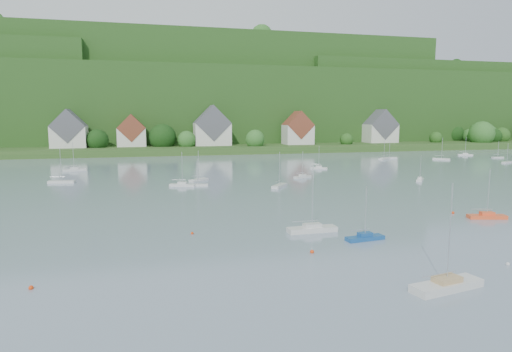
# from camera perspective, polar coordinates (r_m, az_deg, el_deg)

# --- Properties ---
(far_shore_strip) EXTENTS (600.00, 60.00, 3.00)m
(far_shore_strip) POSITION_cam_1_polar(r_m,az_deg,el_deg) (211.01, -7.50, 3.76)
(far_shore_strip) COLOR #29501E
(far_shore_strip) RESTS_ON ground
(forested_ridge) EXTENTS (620.00, 181.22, 69.89)m
(forested_ridge) POSITION_cam_1_polar(r_m,az_deg,el_deg) (278.92, -9.08, 9.06)
(forested_ridge) COLOR #194215
(forested_ridge) RESTS_ON ground
(village_building_0) EXTENTS (14.00, 10.40, 16.00)m
(village_building_0) POSITION_cam_1_polar(r_m,az_deg,el_deg) (198.94, -23.13, 5.29)
(village_building_0) COLOR silver
(village_building_0) RESTS_ON far_shore_strip
(village_building_1) EXTENTS (12.00, 9.36, 14.00)m
(village_building_1) POSITION_cam_1_polar(r_m,az_deg,el_deg) (198.51, -15.86, 5.38)
(village_building_1) COLOR silver
(village_building_1) RESTS_ON far_shore_strip
(village_building_2) EXTENTS (16.00, 11.44, 18.00)m
(village_building_2) POSITION_cam_1_polar(r_m,az_deg,el_deg) (199.33, -5.72, 6.08)
(village_building_2) COLOR silver
(village_building_2) RESTS_ON far_shore_strip
(village_building_3) EXTENTS (13.00, 10.40, 15.50)m
(village_building_3) POSITION_cam_1_polar(r_m,az_deg,el_deg) (206.89, 5.45, 5.91)
(village_building_3) COLOR silver
(village_building_3) RESTS_ON far_shore_strip
(village_building_4) EXTENTS (15.00, 10.40, 16.50)m
(village_building_4) POSITION_cam_1_polar(r_m,az_deg,el_deg) (229.19, 15.86, 5.86)
(village_building_4) COLOR silver
(village_building_4) RESTS_ON far_shore_strip
(near_sailboat_1) EXTENTS (5.31, 2.06, 6.98)m
(near_sailboat_1) POSITION_cam_1_polar(r_m,az_deg,el_deg) (58.53, 13.97, -7.70)
(near_sailboat_1) COLOR #184A89
(near_sailboat_1) RESTS_ON ground
(near_sailboat_2) EXTENTS (7.57, 3.41, 9.88)m
(near_sailboat_2) POSITION_cam_1_polar(r_m,az_deg,el_deg) (44.90, 23.54, -12.78)
(near_sailboat_2) COLOR silver
(near_sailboat_2) RESTS_ON ground
(near_sailboat_3) EXTENTS (6.93, 2.09, 9.29)m
(near_sailboat_3) POSITION_cam_1_polar(r_m,az_deg,el_deg) (61.23, 7.31, -6.79)
(near_sailboat_3) COLOR silver
(near_sailboat_3) RESTS_ON ground
(near_sailboat_5) EXTENTS (6.00, 3.00, 7.80)m
(near_sailboat_5) POSITION_cam_1_polar(r_m,az_deg,el_deg) (77.46, 27.81, -4.59)
(near_sailboat_5) COLOR #F15428
(near_sailboat_5) RESTS_ON ground
(mooring_buoy_0) EXTENTS (0.48, 0.48, 0.48)m
(mooring_buoy_0) POSITION_cam_1_polar(r_m,az_deg,el_deg) (52.21, 7.29, -9.89)
(mooring_buoy_0) COLOR #E93D0E
(mooring_buoy_0) RESTS_ON ground
(mooring_buoy_1) EXTENTS (0.42, 0.42, 0.42)m
(mooring_buoy_1) POSITION_cam_1_polar(r_m,az_deg,el_deg) (54.80, 29.90, -10.02)
(mooring_buoy_1) COLOR silver
(mooring_buoy_1) RESTS_ON ground
(mooring_buoy_2) EXTENTS (0.48, 0.48, 0.48)m
(mooring_buoy_2) POSITION_cam_1_polar(r_m,az_deg,el_deg) (78.96, 24.22, -4.48)
(mooring_buoy_2) COLOR #E93D0E
(mooring_buoy_2) RESTS_ON ground
(mooring_buoy_3) EXTENTS (0.39, 0.39, 0.39)m
(mooring_buoy_3) POSITION_cam_1_polar(r_m,az_deg,el_deg) (60.35, -8.29, -7.48)
(mooring_buoy_3) COLOR #E93D0E
(mooring_buoy_3) RESTS_ON ground
(mooring_buoy_5) EXTENTS (0.45, 0.45, 0.45)m
(mooring_buoy_5) POSITION_cam_1_polar(r_m,az_deg,el_deg) (46.49, -27.19, -12.94)
(mooring_buoy_5) COLOR #E93D0E
(mooring_buoy_5) RESTS_ON ground
(far_sailboat_cluster) EXTENTS (199.66, 69.51, 8.71)m
(far_sailboat_cluster) POSITION_cam_1_polar(r_m,az_deg,el_deg) (131.99, -1.52, 1.01)
(far_sailboat_cluster) COLOR silver
(far_sailboat_cluster) RESTS_ON ground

